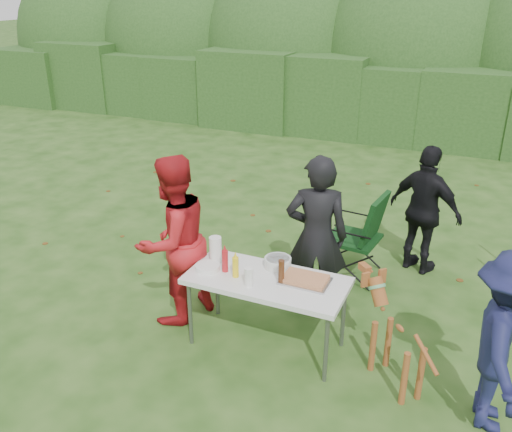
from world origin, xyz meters
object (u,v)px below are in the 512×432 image
at_px(dog, 398,342).
at_px(mustard_bottle, 236,267).
at_px(person_black_puffy, 425,211).
at_px(person_red_jacket, 173,241).
at_px(camping_chair, 353,234).
at_px(folding_table, 267,283).
at_px(child, 505,343).
at_px(paper_towel_roll, 215,249).
at_px(beer_bottle, 281,272).
at_px(person_cook, 317,237).
at_px(ketchup_bottle, 225,261).

relative_size(dog, mustard_bottle, 4.67).
bearing_deg(person_black_puffy, mustard_bottle, 80.79).
bearing_deg(person_red_jacket, dog, 103.91).
distance_m(camping_chair, mustard_bottle, 1.94).
bearing_deg(mustard_bottle, dog, 0.78).
height_order(folding_table, person_red_jacket, person_red_jacket).
bearing_deg(camping_chair, folding_table, 83.92).
bearing_deg(child, folding_table, 78.21).
distance_m(person_black_puffy, camping_chair, 0.89).
relative_size(dog, paper_towel_roll, 3.60).
relative_size(dog, beer_bottle, 3.90).
bearing_deg(mustard_bottle, person_cook, 58.91).
bearing_deg(person_cook, mustard_bottle, 41.48).
bearing_deg(folding_table, person_red_jacket, 175.79).
bearing_deg(dog, mustard_bottle, 44.85).
distance_m(person_black_puffy, ketchup_bottle, 2.67).
xyz_separation_m(child, ketchup_bottle, (-2.46, 0.17, 0.09)).
xyz_separation_m(child, mustard_bottle, (-2.32, 0.11, 0.08)).
xyz_separation_m(folding_table, ketchup_bottle, (-0.42, -0.03, 0.16)).
height_order(person_black_puffy, child, person_black_puffy).
bearing_deg(person_red_jacket, mustard_bottle, 95.55).
relative_size(folding_table, camping_chair, 1.40).
distance_m(person_cook, child, 2.06).
bearing_deg(paper_towel_roll, person_cook, 38.50).
relative_size(person_black_puffy, paper_towel_roll, 6.06).
height_order(dog, mustard_bottle, mustard_bottle).
bearing_deg(person_red_jacket, folding_table, 103.23).
bearing_deg(folding_table, ketchup_bottle, -175.26).
bearing_deg(dog, person_black_puffy, -42.67).
bearing_deg(person_red_jacket, camping_chair, 156.02).
bearing_deg(dog, camping_chair, -20.05).
relative_size(child, dog, 1.63).
xyz_separation_m(person_black_puffy, beer_bottle, (-0.97, -2.18, 0.07)).
bearing_deg(person_black_puffy, person_cook, 80.14).
xyz_separation_m(mustard_bottle, paper_towel_roll, (-0.31, 0.19, 0.03)).
bearing_deg(ketchup_bottle, dog, -1.03).
distance_m(folding_table, camping_chair, 1.76).
relative_size(person_red_jacket, ketchup_bottle, 8.06).
bearing_deg(beer_bottle, paper_towel_roll, 169.24).
xyz_separation_m(folding_table, person_cook, (0.23, 0.76, 0.19)).
bearing_deg(paper_towel_roll, person_black_puffy, 49.93).
distance_m(folding_table, child, 2.06).
xyz_separation_m(person_red_jacket, mustard_bottle, (0.77, -0.16, -0.05)).
relative_size(person_red_jacket, mustard_bottle, 8.86).
xyz_separation_m(child, camping_chair, (-1.66, 1.91, -0.23)).
relative_size(person_red_jacket, paper_towel_roll, 6.82).
bearing_deg(person_black_puffy, beer_bottle, 89.01).
bearing_deg(paper_towel_roll, person_red_jacket, -176.27).
xyz_separation_m(person_red_jacket, dog, (2.30, -0.14, -0.44)).
relative_size(child, camping_chair, 1.42).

